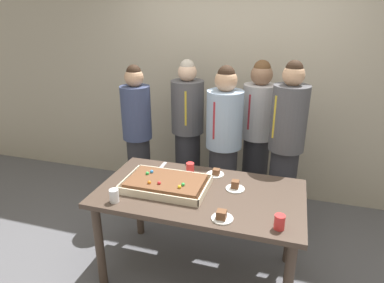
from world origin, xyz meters
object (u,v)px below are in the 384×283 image
Objects in this scene: drink_cup_middle at (190,168)px; person_back_corner at (138,139)px; person_far_right_suit at (285,150)px; plated_slice_far_left at (235,187)px; drink_cup_nearest at (279,222)px; person_green_shirt_behind at (188,135)px; cake_server_utensil at (162,167)px; drink_cup_far_end at (114,196)px; party_table at (200,202)px; plated_slice_near_right at (216,173)px; person_striped_tie_right at (224,147)px; person_serving_front at (257,136)px; sheet_cake at (166,184)px; plated_slice_near_left at (222,217)px.

person_back_corner is at bearing 145.58° from drink_cup_middle.
person_back_corner is at bearing -42.08° from person_far_right_suit.
drink_cup_nearest is (0.36, -0.43, 0.03)m from plated_slice_far_left.
drink_cup_nearest is 1.71m from person_green_shirt_behind.
cake_server_utensil is at bearing 149.44° from drink_cup_nearest.
cake_server_utensil is at bearing 79.98° from drink_cup_far_end.
drink_cup_far_end is at bearing -100.02° from cake_server_utensil.
drink_cup_middle reaches higher than party_table.
plated_slice_far_left is 0.75× the size of cake_server_utensil.
party_table is 10.67× the size of plated_slice_near_right.
person_far_right_suit reaches higher than cake_server_utensil.
person_back_corner is (-0.45, 0.46, 0.05)m from cake_server_utensil.
person_green_shirt_behind reaches higher than person_striped_tie_right.
person_far_right_suit is at bearing 69.15° from person_green_shirt_behind.
person_serving_front is 1.03× the size of person_back_corner.
plated_slice_far_left is 0.09× the size of person_back_corner.
person_striped_tie_right is at bearing -12.04° from person_serving_front.
person_far_right_suit is at bearing 44.22° from drink_cup_far_end.
plated_slice_far_left reaches higher than party_table.
drink_cup_nearest is (0.62, -0.32, 0.15)m from party_table.
person_striped_tie_right reaches higher than cake_server_utensil.
cake_server_utensil is (0.11, 0.65, -0.05)m from drink_cup_far_end.
person_green_shirt_behind reaches higher than cake_server_utensil.
drink_cup_far_end reaches higher than sheet_cake.
drink_cup_middle is 0.06× the size of person_back_corner.
plated_slice_far_left is 0.09× the size of person_serving_front.
person_far_right_suit is (0.30, -0.36, 0.03)m from person_serving_front.
person_striped_tie_right reaches higher than drink_cup_far_end.
drink_cup_far_end is at bearing -134.01° from plated_slice_near_right.
party_table is at bearing 18.24° from person_striped_tie_right.
party_table is at bearing 152.93° from drink_cup_nearest.
drink_cup_nearest is at bearing -47.75° from plated_slice_near_right.
person_green_shirt_behind is at bearing 123.64° from plated_slice_near_right.
person_back_corner is (-1.20, -0.39, -0.02)m from person_serving_front.
person_serving_front is (0.06, 1.49, 0.05)m from plated_slice_near_left.
plated_slice_far_left is 1.50× the size of drink_cup_middle.
drink_cup_middle is 0.89m from person_back_corner.
plated_slice_near_right is at bearing 136.62° from plated_slice_far_left.
person_far_right_suit is (0.59, 0.00, 0.04)m from person_striped_tie_right.
party_table is 0.31m from sheet_cake.
person_back_corner is at bearing 139.25° from party_table.
drink_cup_middle is at bearing 69.24° from sheet_cake.
person_striped_tie_right reaches higher than plated_slice_near_right.
sheet_cake is 4.44× the size of plated_slice_near_right.
person_far_right_suit reaches higher than person_back_corner.
sheet_cake is at bearing 161.78° from drink_cup_nearest.
sheet_cake is 0.38m from cake_server_utensil.
drink_cup_middle reaches higher than plated_slice_near_left.
person_serving_front reaches higher than sheet_cake.
drink_cup_far_end is 0.50× the size of cake_server_utensil.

